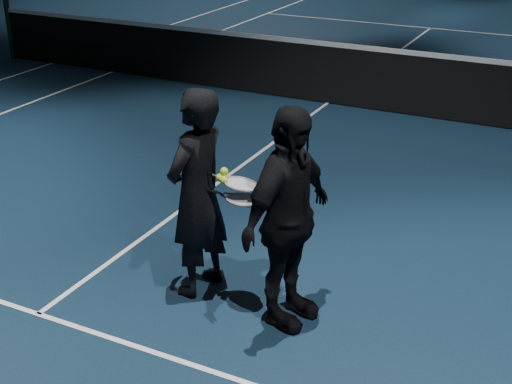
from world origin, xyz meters
TOP-DOWN VIEW (x-y plane):
  - floor at (0.00, 0.00)m, footprint 36.00×36.00m
  - court_lines at (0.00, 0.00)m, footprint 10.98×23.78m
  - net_post_left at (-6.40, 0.00)m, footprint 0.10×0.10m
  - net_mesh at (0.00, 0.00)m, footprint 12.80×0.02m
  - net_tape at (0.00, 0.00)m, footprint 12.80×0.03m
  - player_a at (0.96, -5.46)m, footprint 0.50×0.69m
  - player_b at (1.81, -5.55)m, footprint 0.61×1.10m
  - racket_lower at (1.41, -5.51)m, footprint 0.70×0.29m
  - racket_upper at (1.37, -5.46)m, footprint 0.69×0.25m
  - tennis_balls at (1.22, -5.48)m, footprint 0.12×0.10m

SIDE VIEW (x-z plane):
  - floor at x=0.00m, z-range 0.00..0.00m
  - court_lines at x=0.00m, z-range 0.00..0.01m
  - net_mesh at x=0.00m, z-range 0.02..0.88m
  - net_post_left at x=-6.40m, z-range 0.00..1.10m
  - player_a at x=0.96m, z-range 0.00..1.77m
  - player_b at x=1.81m, z-range 0.00..1.77m
  - net_tape at x=0.00m, z-range 0.88..0.95m
  - racket_lower at x=1.41m, z-range 0.93..0.96m
  - racket_upper at x=1.37m, z-range 1.00..1.10m
  - tennis_balls at x=1.22m, z-range 1.03..1.15m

